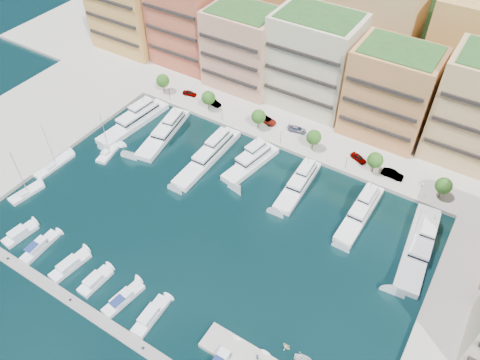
% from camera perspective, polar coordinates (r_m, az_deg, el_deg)
% --- Properties ---
extents(ground, '(400.00, 400.00, 0.00)m').
position_cam_1_polar(ground, '(103.18, -3.45, -5.37)').
color(ground, black).
rests_on(ground, ground).
extents(north_quay, '(220.00, 64.00, 2.00)m').
position_cam_1_polar(north_quay, '(145.01, 10.83, 10.84)').
color(north_quay, '#9E998E').
rests_on(north_quay, ground).
extents(hillside, '(240.00, 40.00, 58.00)m').
position_cam_1_polar(hillside, '(185.33, 17.21, 17.54)').
color(hillside, '#253D19').
rests_on(hillside, ground).
extents(south_pontoon, '(72.00, 2.20, 0.35)m').
position_cam_1_polar(south_pontoon, '(92.92, -16.07, -16.51)').
color(south_pontoon, gray).
rests_on(south_pontoon, ground).
extents(apartment_0, '(22.00, 16.50, 24.80)m').
position_cam_1_polar(apartment_0, '(161.80, -13.47, 19.59)').
color(apartment_0, gold).
rests_on(apartment_0, north_quay).
extents(apartment_1, '(20.00, 16.50, 26.80)m').
position_cam_1_polar(apartment_1, '(149.22, -6.43, 18.74)').
color(apartment_1, '#B2483B').
rests_on(apartment_1, north_quay).
extents(apartment_2, '(20.00, 15.50, 22.80)m').
position_cam_1_polar(apartment_2, '(137.88, 0.39, 15.77)').
color(apartment_2, tan).
rests_on(apartment_2, north_quay).
extents(apartment_3, '(22.00, 16.50, 25.80)m').
position_cam_1_polar(apartment_3, '(130.41, 8.99, 14.15)').
color(apartment_3, beige).
rests_on(apartment_3, north_quay).
extents(apartment_4, '(20.00, 15.50, 23.80)m').
position_cam_1_polar(apartment_4, '(123.87, 17.83, 10.11)').
color(apartment_4, '#D98551').
rests_on(apartment_4, north_quay).
extents(backblock_1, '(26.00, 18.00, 30.00)m').
position_cam_1_polar(backblock_1, '(155.88, 4.71, 20.71)').
color(backblock_1, '#D98551').
rests_on(backblock_1, north_quay).
extents(backblock_2, '(26.00, 18.00, 30.00)m').
position_cam_1_polar(backblock_2, '(145.86, 15.59, 17.53)').
color(backblock_2, tan).
rests_on(backblock_2, north_quay).
extents(backblock_3, '(26.00, 18.00, 30.00)m').
position_cam_1_polar(backblock_3, '(141.61, 27.12, 13.36)').
color(backblock_3, gold).
rests_on(backblock_3, north_quay).
extents(tree_0, '(3.80, 3.80, 5.65)m').
position_cam_1_polar(tree_0, '(139.30, -9.40, 11.85)').
color(tree_0, '#473323').
rests_on(tree_0, north_quay).
extents(tree_1, '(3.80, 3.80, 5.65)m').
position_cam_1_polar(tree_1, '(130.72, -3.88, 9.97)').
color(tree_1, '#473323').
rests_on(tree_1, north_quay).
extents(tree_2, '(3.80, 3.80, 5.65)m').
position_cam_1_polar(tree_2, '(123.63, 2.27, 7.74)').
color(tree_2, '#473323').
rests_on(tree_2, north_quay).
extents(tree_3, '(3.80, 3.80, 5.65)m').
position_cam_1_polar(tree_3, '(118.29, 8.99, 5.18)').
color(tree_3, '#473323').
rests_on(tree_3, north_quay).
extents(tree_4, '(3.80, 3.80, 5.65)m').
position_cam_1_polar(tree_4, '(114.95, 16.15, 2.34)').
color(tree_4, '#473323').
rests_on(tree_4, north_quay).
extents(tree_5, '(3.80, 3.80, 5.65)m').
position_cam_1_polar(tree_5, '(113.78, 23.58, -0.64)').
color(tree_5, '#473323').
rests_on(tree_5, north_quay).
extents(lamppost_0, '(0.30, 0.30, 4.20)m').
position_cam_1_polar(lamppost_0, '(136.10, -8.64, 10.63)').
color(lamppost_0, black).
rests_on(lamppost_0, north_quay).
extents(lamppost_1, '(0.30, 0.30, 4.20)m').
position_cam_1_polar(lamppost_1, '(126.88, -2.21, 8.33)').
color(lamppost_1, black).
rests_on(lamppost_1, north_quay).
extents(lamppost_2, '(0.30, 0.30, 4.20)m').
position_cam_1_polar(lamppost_2, '(119.67, 5.01, 5.58)').
color(lamppost_2, black).
rests_on(lamppost_2, north_quay).
extents(lamppost_3, '(0.30, 0.30, 4.20)m').
position_cam_1_polar(lamppost_3, '(114.85, 12.92, 2.45)').
color(lamppost_3, black).
rests_on(lamppost_3, north_quay).
extents(lamppost_4, '(0.30, 0.30, 4.20)m').
position_cam_1_polar(lamppost_4, '(112.74, 21.27, -0.92)').
color(lamppost_4, black).
rests_on(lamppost_4, north_quay).
extents(yacht_0, '(6.76, 23.10, 7.30)m').
position_cam_1_polar(yacht_0, '(131.38, -12.60, 7.19)').
color(yacht_0, white).
rests_on(yacht_0, ground).
extents(yacht_1, '(8.51, 22.13, 7.30)m').
position_cam_1_polar(yacht_1, '(126.14, -9.13, 5.91)').
color(yacht_1, white).
rests_on(yacht_1, ground).
extents(yacht_2, '(4.59, 24.51, 7.30)m').
position_cam_1_polar(yacht_2, '(117.67, -3.69, 3.20)').
color(yacht_2, white).
rests_on(yacht_2, ground).
extents(yacht_3, '(7.24, 17.56, 7.30)m').
position_cam_1_polar(yacht_3, '(115.52, 1.49, 2.35)').
color(yacht_3, white).
rests_on(yacht_3, ground).
extents(yacht_4, '(5.14, 18.59, 7.30)m').
position_cam_1_polar(yacht_4, '(110.91, 7.21, -0.37)').
color(yacht_4, white).
rests_on(yacht_4, ground).
extents(yacht_5, '(4.38, 19.39, 7.30)m').
position_cam_1_polar(yacht_5, '(107.47, 14.57, -3.58)').
color(yacht_5, white).
rests_on(yacht_5, ground).
extents(yacht_6, '(7.13, 24.40, 7.30)m').
position_cam_1_polar(yacht_6, '(105.11, 21.08, -7.18)').
color(yacht_6, white).
rests_on(yacht_6, ground).
extents(cruiser_0, '(3.52, 7.58, 2.55)m').
position_cam_1_polar(cruiser_0, '(110.94, -25.27, -6.01)').
color(cruiser_0, white).
rests_on(cruiser_0, ground).
extents(cruiser_1, '(2.94, 9.00, 2.66)m').
position_cam_1_polar(cruiser_1, '(106.90, -23.24, -7.51)').
color(cruiser_1, white).
rests_on(cruiser_1, ground).
extents(cruiser_2, '(3.72, 8.90, 2.55)m').
position_cam_1_polar(cruiser_2, '(101.60, -20.03, -9.79)').
color(cruiser_2, white).
rests_on(cruiser_2, ground).
extents(cruiser_3, '(3.11, 7.30, 2.55)m').
position_cam_1_polar(cruiser_3, '(97.78, -17.25, -11.73)').
color(cruiser_3, white).
rests_on(cruiser_3, ground).
extents(cruiser_4, '(3.67, 9.08, 2.66)m').
position_cam_1_polar(cruiser_4, '(94.13, -14.07, -13.90)').
color(cruiser_4, white).
rests_on(cruiser_4, ground).
extents(cruiser_5, '(3.07, 8.85, 2.55)m').
position_cam_1_polar(cruiser_5, '(91.22, -10.86, -15.99)').
color(cruiser_5, white).
rests_on(cruiser_5, ground).
extents(sailboat_0, '(3.91, 8.47, 13.20)m').
position_cam_1_polar(sailboat_0, '(119.61, -24.58, -1.48)').
color(sailboat_0, white).
rests_on(sailboat_0, ground).
extents(sailboat_1, '(3.19, 10.85, 13.20)m').
position_cam_1_polar(sailboat_1, '(124.37, -21.73, 1.64)').
color(sailboat_1, white).
rests_on(sailboat_1, ground).
extents(sailboat_2, '(4.32, 8.20, 13.20)m').
position_cam_1_polar(sailboat_2, '(123.55, -15.76, 3.15)').
color(sailboat_2, white).
rests_on(sailboat_2, ground).
extents(tender_1, '(2.10, 1.95, 0.91)m').
position_cam_1_polar(tender_1, '(87.52, 5.68, -19.52)').
color(tender_1, beige).
rests_on(tender_1, ground).
extents(tender_2, '(4.04, 3.24, 0.74)m').
position_cam_1_polar(tender_2, '(86.90, 7.83, -20.91)').
color(tender_2, silver).
rests_on(tender_2, ground).
extents(car_0, '(4.41, 2.46, 1.42)m').
position_cam_1_polar(car_0, '(138.43, -6.15, 10.48)').
color(car_0, gray).
rests_on(car_0, north_quay).
extents(car_1, '(4.95, 2.28, 1.57)m').
position_cam_1_polar(car_1, '(133.99, -3.27, 9.43)').
color(car_1, gray).
rests_on(car_1, north_quay).
extents(car_2, '(5.89, 3.72, 1.52)m').
position_cam_1_polar(car_2, '(127.51, 3.33, 7.33)').
color(car_2, gray).
rests_on(car_2, north_quay).
extents(car_3, '(5.23, 2.91, 1.43)m').
position_cam_1_polar(car_3, '(125.09, 6.97, 6.16)').
color(car_3, gray).
rests_on(car_3, north_quay).
extents(car_4, '(4.71, 3.27, 1.49)m').
position_cam_1_polar(car_4, '(119.17, 14.25, 2.64)').
color(car_4, gray).
rests_on(car_4, north_quay).
extents(car_5, '(5.17, 1.83, 1.70)m').
position_cam_1_polar(car_5, '(116.90, 18.11, 0.69)').
color(car_5, gray).
rests_on(car_5, north_quay).
extents(person_0, '(0.60, 0.69, 1.59)m').
position_cam_1_polar(person_0, '(84.92, 2.13, -20.73)').
color(person_0, '#26264D').
rests_on(person_0, finger_pier).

